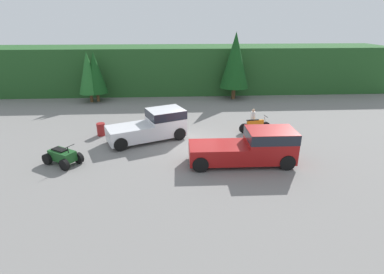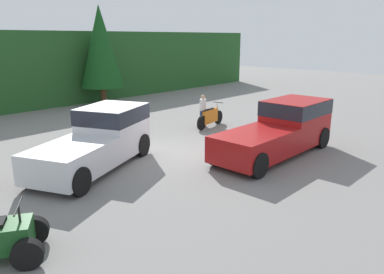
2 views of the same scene
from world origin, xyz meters
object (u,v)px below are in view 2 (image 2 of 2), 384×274
dirt_bike (210,117)px  traffic_cone (98,134)px  rider_person (203,109)px  pickup_truck_second (100,137)px  pickup_truck_red (283,127)px

dirt_bike → traffic_cone: (-5.30, 2.11, -0.24)m
rider_person → pickup_truck_second: bearing=-174.1°
pickup_truck_red → pickup_truck_second: size_ratio=1.07×
traffic_cone → pickup_truck_red: bearing=-61.2°
pickup_truck_second → dirt_bike: bearing=-16.0°
rider_person → traffic_cone: rider_person is taller
pickup_truck_second → rider_person: size_ratio=3.39×
pickup_truck_second → rider_person: bearing=-12.4°
dirt_bike → pickup_truck_red: bearing=-115.6°
pickup_truck_second → rider_person: 7.20m
pickup_truck_red → dirt_bike: (1.46, 4.89, -0.55)m
pickup_truck_red → pickup_truck_second: bearing=145.6°
dirt_bike → rider_person: bearing=90.3°
pickup_truck_second → rider_person: (7.08, 1.35, -0.17)m
pickup_truck_red → traffic_cone: pickup_truck_red is taller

